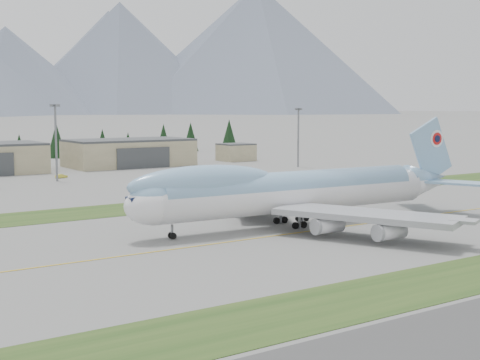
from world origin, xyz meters
TOP-DOWN VIEW (x-y plane):
  - ground at (0.00, 0.00)m, footprint 7000.00×7000.00m
  - grass_strip_near at (0.00, -38.00)m, footprint 400.00×14.00m
  - grass_strip_far at (0.00, 45.00)m, footprint 400.00×18.00m
  - taxiway_line_main at (0.00, 0.00)m, footprint 400.00×0.40m
  - boeing_747_freighter at (14.91, 6.58)m, footprint 80.27×69.43m
  - hangar_right at (45.00, 149.90)m, footprint 48.00×26.60m
  - control_shed at (95.00, 148.00)m, footprint 14.00×12.00m
  - floodlight_masts at (6.11, 109.03)m, footprint 160.54×7.73m
  - service_vehicle_b at (6.76, 119.70)m, footprint 4.37×2.43m
  - service_vehicle_c at (57.52, 122.28)m, footprint 3.05×3.90m
  - conifer_belt at (11.33, 211.46)m, footprint 269.19×16.24m

SIDE VIEW (x-z plane):
  - ground at x=0.00m, z-range 0.00..0.00m
  - grass_strip_near at x=0.00m, z-range -0.04..0.04m
  - grass_strip_far at x=0.00m, z-range -0.04..0.04m
  - taxiway_line_main at x=0.00m, z-range -0.01..0.01m
  - service_vehicle_b at x=6.76m, z-range -0.68..0.68m
  - service_vehicle_c at x=57.52m, z-range -0.53..0.53m
  - control_shed at x=95.00m, z-range 0.00..7.60m
  - hangar_right at x=45.00m, z-range -0.01..10.79m
  - boeing_747_freighter at x=14.91m, z-range -3.61..17.59m
  - conifer_belt at x=11.33m, z-range -1.12..15.84m
  - floodlight_masts at x=6.11m, z-range 3.80..28.12m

